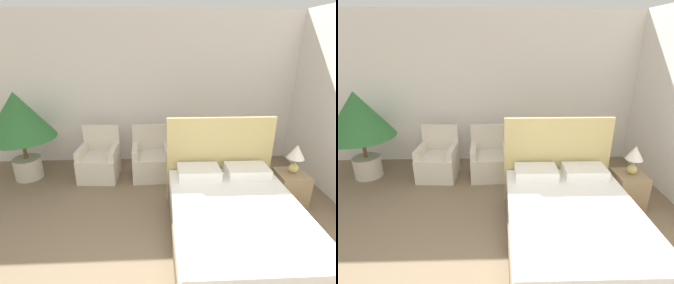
% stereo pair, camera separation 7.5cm
% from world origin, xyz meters
% --- Properties ---
extents(wall_back, '(10.00, 0.06, 2.90)m').
position_xyz_m(wall_back, '(0.00, 3.91, 1.45)').
color(wall_back, white).
rests_on(wall_back, ground_plane).
extents(bed, '(1.59, 2.06, 1.33)m').
position_xyz_m(bed, '(1.08, 1.40, 0.31)').
color(bed, brown).
rests_on(bed, ground_plane).
extents(armchair_near_window_left, '(0.71, 0.68, 0.92)m').
position_xyz_m(armchair_near_window_left, '(-0.91, 3.12, 0.28)').
color(armchair_near_window_left, beige).
rests_on(armchair_near_window_left, ground_plane).
extents(armchair_near_window_right, '(0.70, 0.67, 0.92)m').
position_xyz_m(armchair_near_window_right, '(0.03, 3.12, 0.28)').
color(armchair_near_window_right, beige).
rests_on(armchair_near_window_right, ground_plane).
extents(potted_palm, '(1.17, 1.17, 1.58)m').
position_xyz_m(potted_palm, '(-2.21, 3.16, 1.10)').
color(potted_palm, beige).
rests_on(potted_palm, ground_plane).
extents(nightstand, '(0.42, 0.44, 0.53)m').
position_xyz_m(nightstand, '(2.14, 2.12, 0.26)').
color(nightstand, '#937A56').
rests_on(nightstand, ground_plane).
extents(table_lamp, '(0.24, 0.24, 0.44)m').
position_xyz_m(table_lamp, '(2.15, 2.14, 0.81)').
color(table_lamp, tan).
rests_on(table_lamp, nightstand).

